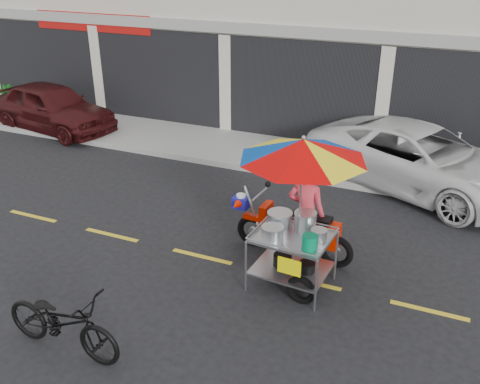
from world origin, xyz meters
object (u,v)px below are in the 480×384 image
at_px(food_vendor_rig, 301,187).
at_px(maroon_sedan, 52,107).
at_px(white_pickup, 419,159).
at_px(near_bicycle, 62,321).

bearing_deg(food_vendor_rig, maroon_sedan, 157.77).
height_order(white_pickup, near_bicycle, white_pickup).
distance_m(near_bicycle, food_vendor_rig, 4.12).
bearing_deg(near_bicycle, white_pickup, -25.45).
bearing_deg(white_pickup, maroon_sedan, 113.69).
bearing_deg(white_pickup, near_bicycle, 177.03).
xyz_separation_m(white_pickup, food_vendor_rig, (-1.45, -4.53, 0.92)).
xyz_separation_m(maroon_sedan, white_pickup, (10.68, 0.00, 0.01)).
relative_size(maroon_sedan, white_pickup, 0.80).
distance_m(white_pickup, near_bicycle, 8.58).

